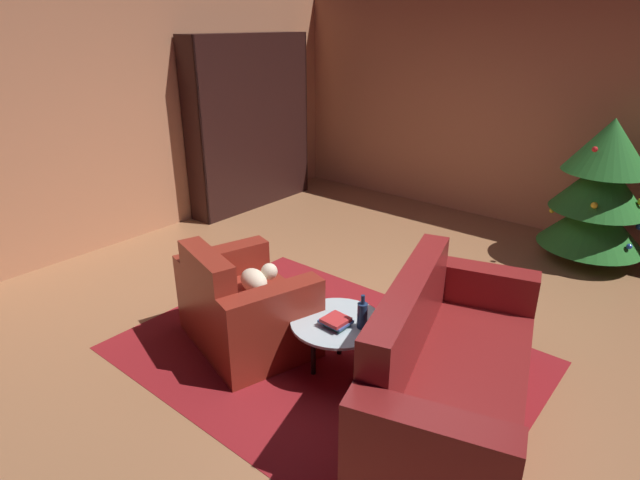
{
  "coord_description": "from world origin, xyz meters",
  "views": [
    {
      "loc": [
        2.13,
        -3.07,
        2.35
      ],
      "look_at": [
        -0.24,
        -0.19,
        0.78
      ],
      "focal_mm": 29.2,
      "sensor_mm": 36.0,
      "label": 1
    }
  ],
  "objects_px": {
    "bookshelf_unit": "(257,124)",
    "coffee_table": "(337,326)",
    "book_stack_on_table": "(336,322)",
    "armchair_red": "(244,308)",
    "bottle_on_table": "(362,315)",
    "decorated_tree": "(600,190)",
    "couch_red": "(447,376)"
  },
  "relations": [
    {
      "from": "couch_red",
      "to": "book_stack_on_table",
      "type": "distance_m",
      "value": 0.82
    },
    {
      "from": "bookshelf_unit",
      "to": "bottle_on_table",
      "type": "relative_size",
      "value": 8.86
    },
    {
      "from": "bookshelf_unit",
      "to": "armchair_red",
      "type": "distance_m",
      "value": 3.56
    },
    {
      "from": "bookshelf_unit",
      "to": "book_stack_on_table",
      "type": "height_order",
      "value": "bookshelf_unit"
    },
    {
      "from": "couch_red",
      "to": "coffee_table",
      "type": "relative_size",
      "value": 3.03
    },
    {
      "from": "bookshelf_unit",
      "to": "coffee_table",
      "type": "relative_size",
      "value": 3.32
    },
    {
      "from": "couch_red",
      "to": "decorated_tree",
      "type": "bearing_deg",
      "value": 88.94
    },
    {
      "from": "armchair_red",
      "to": "book_stack_on_table",
      "type": "xyz_separation_m",
      "value": [
        0.8,
        0.13,
        0.13
      ]
    },
    {
      "from": "bookshelf_unit",
      "to": "couch_red",
      "type": "height_order",
      "value": "bookshelf_unit"
    },
    {
      "from": "coffee_table",
      "to": "decorated_tree",
      "type": "bearing_deg",
      "value": 74.19
    },
    {
      "from": "couch_red",
      "to": "coffee_table",
      "type": "distance_m",
      "value": 0.84
    },
    {
      "from": "book_stack_on_table",
      "to": "armchair_red",
      "type": "bearing_deg",
      "value": -170.74
    },
    {
      "from": "decorated_tree",
      "to": "bottle_on_table",
      "type": "bearing_deg",
      "value": -102.94
    },
    {
      "from": "bottle_on_table",
      "to": "decorated_tree",
      "type": "relative_size",
      "value": 0.17
    },
    {
      "from": "bookshelf_unit",
      "to": "decorated_tree",
      "type": "height_order",
      "value": "bookshelf_unit"
    },
    {
      "from": "bookshelf_unit",
      "to": "book_stack_on_table",
      "type": "relative_size",
      "value": 11.09
    },
    {
      "from": "coffee_table",
      "to": "book_stack_on_table",
      "type": "bearing_deg",
      "value": -61.63
    },
    {
      "from": "bookshelf_unit",
      "to": "armchair_red",
      "type": "xyz_separation_m",
      "value": [
        2.4,
        -2.52,
        -0.77
      ]
    },
    {
      "from": "armchair_red",
      "to": "decorated_tree",
      "type": "distance_m",
      "value": 3.76
    },
    {
      "from": "bookshelf_unit",
      "to": "bottle_on_table",
      "type": "xyz_separation_m",
      "value": [
        3.34,
        -2.29,
        -0.58
      ]
    },
    {
      "from": "couch_red",
      "to": "decorated_tree",
      "type": "relative_size",
      "value": 1.35
    },
    {
      "from": "bookshelf_unit",
      "to": "book_stack_on_table",
      "type": "bearing_deg",
      "value": -36.79
    },
    {
      "from": "couch_red",
      "to": "bookshelf_unit",
      "type": "bearing_deg",
      "value": 150.07
    },
    {
      "from": "couch_red",
      "to": "bottle_on_table",
      "type": "distance_m",
      "value": 0.68
    },
    {
      "from": "armchair_red",
      "to": "decorated_tree",
      "type": "relative_size",
      "value": 0.8
    },
    {
      "from": "bookshelf_unit",
      "to": "coffee_table",
      "type": "distance_m",
      "value": 3.99
    },
    {
      "from": "couch_red",
      "to": "book_stack_on_table",
      "type": "bearing_deg",
      "value": -173.92
    },
    {
      "from": "decorated_tree",
      "to": "couch_red",
      "type": "bearing_deg",
      "value": -91.06
    },
    {
      "from": "couch_red",
      "to": "book_stack_on_table",
      "type": "xyz_separation_m",
      "value": [
        -0.81,
        -0.09,
        0.11
      ]
    },
    {
      "from": "armchair_red",
      "to": "coffee_table",
      "type": "distance_m",
      "value": 0.79
    },
    {
      "from": "couch_red",
      "to": "armchair_red",
      "type": "bearing_deg",
      "value": -172.34
    },
    {
      "from": "bottle_on_table",
      "to": "coffee_table",
      "type": "bearing_deg",
      "value": -166.23
    }
  ]
}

